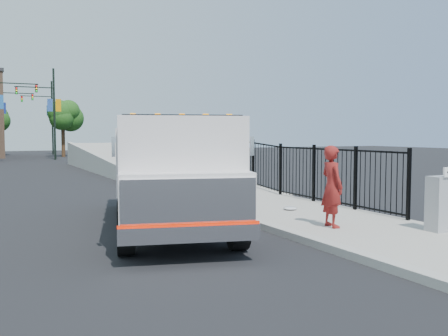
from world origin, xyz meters
name	(u,v)px	position (x,y,z in m)	size (l,w,h in m)	color
ground	(248,223)	(0.00, 0.00, 0.00)	(120.00, 120.00, 0.00)	black
sidewalk	(358,228)	(1.93, -2.00, 0.06)	(3.55, 12.00, 0.12)	#9E998E
curb	(292,234)	(0.00, -2.00, 0.08)	(0.30, 12.00, 0.16)	#ADAAA3
ramp	(144,175)	(2.12, 16.00, 0.00)	(3.95, 24.00, 1.70)	#9E998E
iron_fence	(194,162)	(3.55, 12.00, 0.90)	(0.10, 28.00, 1.80)	black
truck	(170,166)	(-1.98, 0.45, 1.53)	(4.48, 8.33, 2.72)	black
worker	(332,186)	(1.22, -1.86, 1.09)	(0.70, 0.46, 1.93)	maroon
utility_cabinet	(440,204)	(3.10, -3.35, 0.75)	(0.55, 0.40, 1.25)	gray
debris	(290,208)	(1.82, 0.77, 0.17)	(0.40, 0.40, 0.10)	silver
light_pole_0	(0,107)	(-4.59, 32.03, 4.36)	(3.77, 0.22, 8.00)	black
light_pole_1	(51,110)	(-0.43, 34.89, 4.36)	(3.77, 0.22, 8.00)	black
light_pole_2	(3,113)	(-3.91, 42.49, 4.36)	(3.77, 0.22, 8.00)	black
light_pole_3	(49,115)	(0.83, 46.02, 4.36)	(3.77, 0.22, 8.00)	black
tree_1	(63,117)	(1.36, 40.17, 3.93)	(2.44, 2.44, 5.22)	#382314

